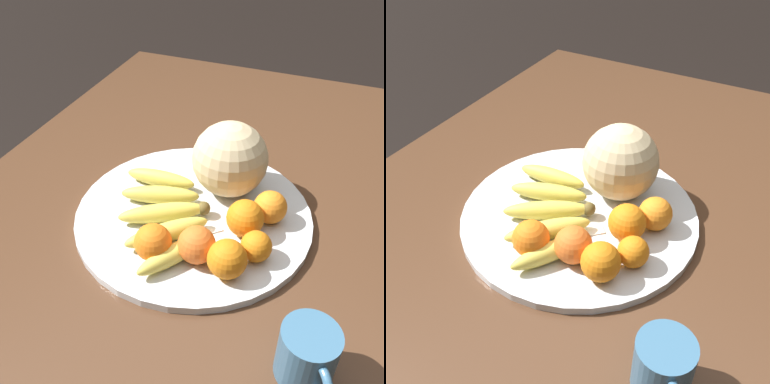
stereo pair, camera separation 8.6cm
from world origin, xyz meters
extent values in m
cube|color=#4C301E|center=(0.00, 0.00, 0.76)|extent=(1.55, 1.01, 0.04)
cube|color=#4C301E|center=(0.69, -0.42, 0.37)|extent=(0.07, 0.07, 0.74)
cube|color=#4C301E|center=(0.69, 0.42, 0.37)|extent=(0.07, 0.07, 0.74)
cylinder|color=silver|center=(0.01, 0.00, 0.78)|extent=(0.47, 0.47, 0.02)
torus|color=navy|center=(0.01, 0.00, 0.79)|extent=(0.47, 0.47, 0.01)
sphere|color=beige|center=(0.10, -0.04, 0.87)|extent=(0.15, 0.15, 0.15)
sphere|color=brown|center=(0.01, -0.02, 0.81)|extent=(0.03, 0.03, 0.03)
ellipsoid|color=#DBC64C|center=(0.06, 0.10, 0.81)|extent=(0.04, 0.15, 0.04)
ellipsoid|color=#DBC64C|center=(0.01, 0.07, 0.81)|extent=(0.08, 0.16, 0.04)
ellipsoid|color=#DBC64C|center=(-0.03, 0.05, 0.81)|extent=(0.12, 0.16, 0.04)
ellipsoid|color=#DBC64C|center=(-0.08, 0.02, 0.81)|extent=(0.14, 0.14, 0.04)
ellipsoid|color=#DBC64C|center=(-0.12, -0.02, 0.81)|extent=(0.15, 0.11, 0.03)
sphere|color=orange|center=(-0.01, -0.11, 0.83)|extent=(0.07, 0.07, 0.07)
sphere|color=orange|center=(-0.11, -0.05, 0.83)|extent=(0.07, 0.07, 0.07)
sphere|color=orange|center=(-0.12, -0.11, 0.83)|extent=(0.07, 0.07, 0.07)
sphere|color=orange|center=(0.04, -0.14, 0.82)|extent=(0.06, 0.06, 0.06)
sphere|color=orange|center=(-0.07, -0.15, 0.82)|extent=(0.06, 0.06, 0.06)
sphere|color=orange|center=(-0.13, 0.02, 0.82)|extent=(0.07, 0.07, 0.07)
cube|color=white|center=(-0.04, -0.04, 0.79)|extent=(0.07, 0.07, 0.00)
cylinder|color=#386689|center=(-0.24, -0.27, 0.82)|extent=(0.08, 0.08, 0.09)
torus|color=#386689|center=(-0.28, -0.29, 0.83)|extent=(0.06, 0.04, 0.06)
camera|label=1|loc=(-0.62, -0.25, 1.38)|focal=42.00mm
camera|label=2|loc=(-0.58, -0.32, 1.38)|focal=42.00mm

